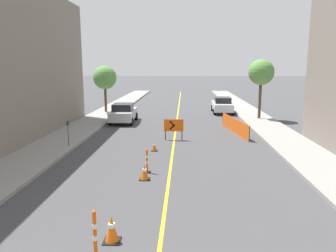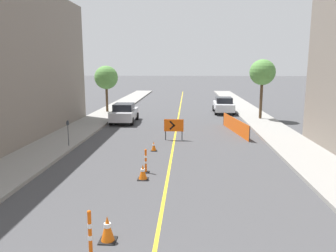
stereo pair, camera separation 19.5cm
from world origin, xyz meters
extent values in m
cube|color=gold|center=(0.00, 29.28, 0.00)|extent=(0.12, 58.56, 0.01)
cube|color=gray|center=(-6.98, 29.28, 0.08)|extent=(2.79, 58.56, 0.17)
cube|color=gray|center=(6.98, 29.28, 0.08)|extent=(2.79, 58.56, 0.17)
cube|color=black|center=(-1.31, 7.24, 0.01)|extent=(0.46, 0.46, 0.03)
cone|color=orange|center=(-1.31, 7.24, 0.38)|extent=(0.36, 0.36, 0.70)
cylinder|color=white|center=(-1.31, 7.24, 0.46)|extent=(0.19, 0.19, 0.11)
cube|color=black|center=(-1.01, 12.13, 0.01)|extent=(0.44, 0.44, 0.03)
cone|color=orange|center=(-1.01, 12.13, 0.34)|extent=(0.35, 0.35, 0.61)
cylinder|color=white|center=(-1.01, 12.13, 0.41)|extent=(0.18, 0.18, 0.10)
cube|color=black|center=(-1.03, 16.76, 0.01)|extent=(0.33, 0.33, 0.03)
cone|color=orange|center=(-1.03, 16.76, 0.29)|extent=(0.26, 0.26, 0.52)
cylinder|color=white|center=(-1.03, 16.76, 0.35)|extent=(0.14, 0.14, 0.08)
cylinder|color=#EF560C|center=(-1.53, 6.42, 0.61)|extent=(0.09, 0.09, 1.15)
cylinder|color=white|center=(-1.53, 6.42, 0.56)|extent=(0.10, 0.10, 0.12)
cylinder|color=white|center=(-1.53, 6.42, 0.87)|extent=(0.10, 0.10, 0.12)
sphere|color=#EF560C|center=(-1.53, 6.42, 1.22)|extent=(0.10, 0.10, 0.10)
cube|color=black|center=(-1.00, 13.04, 0.02)|extent=(0.30, 0.30, 0.04)
cylinder|color=#EF560C|center=(-1.00, 13.04, 0.51)|extent=(0.09, 0.09, 0.96)
cylinder|color=white|center=(-1.00, 13.04, 0.47)|extent=(0.10, 0.10, 0.10)
cylinder|color=white|center=(-1.00, 13.04, 0.72)|extent=(0.10, 0.10, 0.10)
sphere|color=#EF560C|center=(-1.00, 13.04, 1.02)|extent=(0.10, 0.10, 0.10)
cube|color=#EF560C|center=(-0.04, 19.53, 0.95)|extent=(1.23, 0.06, 0.77)
cube|color=black|center=(-0.13, 19.49, 1.06)|extent=(0.36, 0.02, 0.36)
cube|color=black|center=(-0.13, 19.49, 0.84)|extent=(0.36, 0.02, 0.36)
cylinder|color=black|center=(-0.56, 19.53, 0.28)|extent=(0.06, 0.06, 0.56)
cylinder|color=black|center=(0.49, 19.53, 0.28)|extent=(0.06, 0.06, 0.56)
cube|color=#EF560C|center=(4.18, 22.14, 0.50)|extent=(0.97, 5.86, 1.00)
cylinder|color=#262626|center=(4.65, 19.21, 0.50)|extent=(0.05, 0.05, 1.00)
cylinder|color=#262626|center=(3.71, 25.07, 0.50)|extent=(0.05, 0.05, 1.00)
cube|color=#B7B7BC|center=(-4.41, 25.87, 0.68)|extent=(1.91, 4.34, 0.72)
cube|color=black|center=(-4.41, 25.65, 1.31)|extent=(1.58, 1.97, 0.55)
cylinder|color=black|center=(-5.26, 27.20, 0.32)|extent=(0.24, 0.65, 0.64)
cylinder|color=black|center=(-3.55, 27.20, 0.32)|extent=(0.24, 0.65, 0.64)
cylinder|color=black|center=(-5.26, 24.54, 0.32)|extent=(0.24, 0.65, 0.64)
cylinder|color=black|center=(-3.55, 24.54, 0.32)|extent=(0.24, 0.65, 0.64)
cube|color=silver|center=(4.40, 31.82, 0.68)|extent=(1.88, 4.33, 0.72)
cube|color=black|center=(4.40, 31.60, 1.31)|extent=(1.56, 1.96, 0.55)
cylinder|color=black|center=(3.55, 33.15, 0.32)|extent=(0.23, 0.64, 0.64)
cylinder|color=black|center=(5.26, 33.15, 0.32)|extent=(0.23, 0.64, 0.64)
cylinder|color=black|center=(3.55, 30.48, 0.32)|extent=(0.23, 0.64, 0.64)
cylinder|color=black|center=(5.26, 30.48, 0.32)|extent=(0.23, 0.64, 0.64)
cylinder|color=#4C4C51|center=(-5.93, 17.01, 0.76)|extent=(0.05, 0.05, 1.19)
cube|color=#33383D|center=(-5.93, 17.01, 1.46)|extent=(0.12, 0.10, 0.22)
sphere|color=#33383D|center=(-5.93, 17.01, 1.57)|extent=(0.11, 0.11, 0.11)
cylinder|color=#4C3823|center=(-7.12, 31.00, 1.42)|extent=(0.24, 0.24, 2.50)
sphere|color=#568E42|center=(-7.12, 31.00, 3.52)|extent=(2.27, 2.27, 2.27)
cylinder|color=#4C3823|center=(7.12, 27.61, 1.73)|extent=(0.24, 0.24, 3.13)
sphere|color=#568E42|center=(7.12, 27.61, 4.11)|extent=(2.16, 2.16, 2.16)
camera|label=1|loc=(0.59, -0.78, 4.67)|focal=35.00mm
camera|label=2|loc=(0.79, -0.77, 4.67)|focal=35.00mm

